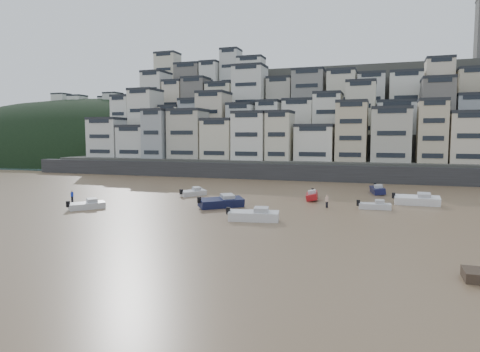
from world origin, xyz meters
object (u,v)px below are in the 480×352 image
(boat_g, at_px, (417,199))
(person_pink, at_px, (327,201))
(boat_c, at_px, (221,201))
(boat_a, at_px, (254,214))
(boat_f, at_px, (193,192))
(boat_i, at_px, (377,189))
(person_blue, at_px, (72,196))
(boat_j, at_px, (87,204))
(boat_e, at_px, (312,195))
(boat_d, at_px, (375,205))

(boat_g, relative_size, person_pink, 3.79)
(boat_c, distance_m, boat_a, 10.06)
(boat_f, relative_size, person_pink, 2.80)
(boat_i, xyz_separation_m, person_blue, (-42.51, -24.16, 0.04))
(boat_j, relative_size, person_blue, 2.88)
(boat_g, distance_m, person_blue, 49.71)
(boat_f, distance_m, boat_c, 12.54)
(boat_e, height_order, boat_i, boat_i)
(boat_c, bearing_deg, boat_i, 4.53)
(boat_a, xyz_separation_m, boat_j, (-23.29, 0.53, -0.17))
(boat_e, height_order, boat_j, boat_e)
(boat_i, bearing_deg, boat_a, -33.90)
(boat_a, relative_size, person_blue, 3.60)
(boat_c, height_order, boat_j, boat_c)
(person_blue, bearing_deg, boat_c, 5.94)
(boat_f, distance_m, person_blue, 18.34)
(boat_a, relative_size, boat_j, 1.25)
(boat_e, xyz_separation_m, boat_f, (-18.96, -2.00, -0.08))
(boat_e, xyz_separation_m, boat_d, (9.27, -5.92, -0.13))
(boat_j, bearing_deg, boat_i, -13.93)
(boat_c, xyz_separation_m, boat_a, (6.81, -7.40, -0.06))
(boat_i, distance_m, person_pink, 18.36)
(person_pink, bearing_deg, boat_g, 27.61)
(boat_c, bearing_deg, boat_g, -20.17)
(boat_c, bearing_deg, person_pink, -24.50)
(boat_f, distance_m, boat_g, 33.81)
(boat_i, relative_size, person_blue, 3.51)
(boat_e, height_order, person_blue, person_blue)
(boat_d, distance_m, boat_i, 16.46)
(boat_e, relative_size, boat_c, 0.82)
(person_blue, bearing_deg, person_pink, 10.83)
(boat_j, bearing_deg, person_pink, -31.35)
(boat_j, height_order, boat_i, boat_i)
(person_pink, bearing_deg, boat_c, -161.40)
(boat_a, relative_size, boat_i, 1.03)
(person_blue, bearing_deg, boat_a, -9.72)
(person_pink, bearing_deg, boat_j, -159.17)
(boat_d, relative_size, boat_i, 0.74)
(boat_f, height_order, boat_i, boat_i)
(boat_a, bearing_deg, boat_g, 34.69)
(boat_d, xyz_separation_m, boat_g, (5.55, 5.37, 0.28))
(boat_c, distance_m, boat_g, 27.51)
(person_blue, bearing_deg, boat_g, 15.25)
(boat_e, distance_m, boat_d, 11.01)
(boat_j, bearing_deg, boat_g, -29.37)
(boat_d, relative_size, person_blue, 2.60)
(boat_i, bearing_deg, boat_f, -75.91)
(boat_e, bearing_deg, boat_c, -50.13)
(boat_f, xyz_separation_m, boat_d, (28.23, -3.92, -0.05))
(boat_a, distance_m, boat_d, 18.19)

